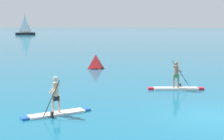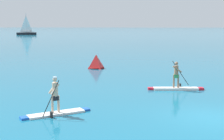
# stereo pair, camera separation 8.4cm
# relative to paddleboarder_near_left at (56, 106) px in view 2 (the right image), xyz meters

# --- Properties ---
(ground) EXTENTS (440.00, 440.00, 0.00)m
(ground) POSITION_rel_paddleboarder_near_left_xyz_m (7.10, -0.23, -0.40)
(ground) COLOR #196B8C
(paddleboarder_near_left) EXTENTS (3.00, 2.07, 1.80)m
(paddleboarder_near_left) POSITION_rel_paddleboarder_near_left_xyz_m (0.00, 0.00, 0.00)
(paddleboarder_near_left) COLOR white
(paddleboarder_near_left) RESTS_ON ground
(paddleboarder_mid_center) EXTENTS (3.48, 0.83, 1.77)m
(paddleboarder_mid_center) POSITION_rel_paddleboarder_near_left_xyz_m (6.35, 5.89, -0.06)
(paddleboarder_mid_center) COLOR white
(paddleboarder_mid_center) RESTS_ON ground
(race_marker_buoy) EXTENTS (1.67, 1.67, 1.27)m
(race_marker_buoy) POSITION_rel_paddleboarder_near_left_xyz_m (0.53, 15.19, 0.17)
(race_marker_buoy) COLOR red
(race_marker_buoy) RESTS_ON ground
(sailboat_left_horizon) EXTENTS (6.43, 3.50, 6.65)m
(sailboat_left_horizon) POSITION_rel_paddleboarder_near_left_xyz_m (-28.59, 91.42, 0.42)
(sailboat_left_horizon) COLOR black
(sailboat_left_horizon) RESTS_ON ground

